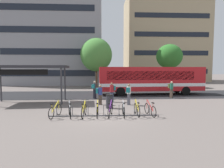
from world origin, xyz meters
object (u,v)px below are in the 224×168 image
object	(u,v)px
parked_bicycle_silver_1	(70,111)
trash_bin	(109,101)
transit_shelter	(29,68)
parked_bicycle_red_7	(150,110)
commuter_teal_pack_4	(100,93)
commuter_teal_pack_2	(129,93)
commuter_olive_pack_3	(171,88)
commuter_teal_pack_0	(112,91)
parked_bicycle_silver_5	(123,110)
commuter_teal_pack_1	(95,88)
parked_bicycle_yellow_3	(97,110)
parked_bicycle_purple_4	(110,110)
street_tree_1	(169,56)
parked_bicycle_yellow_0	(55,111)
parked_bicycle_yellow_6	(137,109)
street_tree_0	(96,55)
parked_bicycle_yellow_2	(84,111)
city_bus	(151,79)

from	to	relation	value
parked_bicycle_silver_1	trash_bin	xyz separation A→B (m)	(2.54, 2.43, 0.13)
transit_shelter	parked_bicycle_red_7	bearing A→B (deg)	-31.41
parked_bicycle_silver_1	commuter_teal_pack_4	xyz separation A→B (m)	(1.79, 3.84, 0.56)
commuter_teal_pack_2	commuter_olive_pack_3	xyz separation A→B (m)	(4.92, 3.62, -0.02)
commuter_teal_pack_0	commuter_teal_pack_4	xyz separation A→B (m)	(-1.08, -1.22, -0.07)
parked_bicycle_silver_1	parked_bicycle_silver_5	bearing A→B (deg)	-103.85
commuter_teal_pack_1	commuter_teal_pack_2	bearing A→B (deg)	-103.18
parked_bicycle_yellow_3	parked_bicycle_purple_4	distance (m)	0.80
commuter_teal_pack_2	street_tree_1	xyz separation A→B (m)	(8.89, 15.31, 4.07)
parked_bicycle_yellow_0	commuter_teal_pack_2	size ratio (longest dim) A/B	0.97
parked_bicycle_yellow_6	commuter_teal_pack_2	bearing A→B (deg)	-1.09
commuter_teal_pack_0	parked_bicycle_silver_5	bearing A→B (deg)	57.51
parked_bicycle_purple_4	commuter_olive_pack_3	size ratio (longest dim) A/B	0.99
transit_shelter	street_tree_0	world-z (taller)	street_tree_0
parked_bicycle_yellow_0	transit_shelter	size ratio (longest dim) A/B	0.25
parked_bicycle_yellow_2	street_tree_1	xyz separation A→B (m)	(12.19, 19.00, 4.69)
street_tree_1	parked_bicycle_purple_4	bearing A→B (deg)	-119.17
city_bus	transit_shelter	world-z (taller)	transit_shelter
street_tree_0	parked_bicycle_silver_5	bearing A→B (deg)	-83.12
commuter_teal_pack_4	parked_bicycle_silver_5	bearing A→B (deg)	-61.33
parked_bicycle_silver_5	commuter_olive_pack_3	distance (m)	9.31
parked_bicycle_silver_5	parked_bicycle_yellow_0	bearing A→B (deg)	92.27
parked_bicycle_yellow_0	parked_bicycle_yellow_3	world-z (taller)	same
parked_bicycle_yellow_2	trash_bin	world-z (taller)	trash_bin
commuter_teal_pack_0	commuter_olive_pack_3	size ratio (longest dim) A/B	1.02
parked_bicycle_red_7	commuter_teal_pack_0	xyz separation A→B (m)	(-2.17, 5.00, 0.63)
commuter_teal_pack_2	trash_bin	xyz separation A→B (m)	(-1.63, -1.21, -0.49)
parked_bicycle_silver_5	parked_bicycle_silver_1	bearing A→B (deg)	91.87
parked_bicycle_yellow_0	parked_bicycle_yellow_3	distance (m)	2.59
parked_bicycle_yellow_2	parked_bicycle_purple_4	size ratio (longest dim) A/B	1.01
parked_bicycle_yellow_0	parked_bicycle_silver_1	bearing A→B (deg)	-76.10
commuter_teal_pack_1	street_tree_0	distance (m)	12.93
parked_bicycle_yellow_2	street_tree_1	bearing A→B (deg)	-28.41
parked_bicycle_yellow_0	parked_bicycle_silver_1	world-z (taller)	same
street_tree_1	street_tree_0	bearing A→B (deg)	178.62
parked_bicycle_yellow_2	parked_bicycle_yellow_6	size ratio (longest dim) A/B	1.00
parked_bicycle_silver_5	transit_shelter	world-z (taller)	transit_shelter
city_bus	parked_bicycle_silver_5	size ratio (longest dim) A/B	7.03
city_bus	parked_bicycle_yellow_2	distance (m)	12.27
commuter_teal_pack_4	street_tree_1	world-z (taller)	street_tree_1
commuter_teal_pack_0	street_tree_1	xyz separation A→B (m)	(10.19, 13.89, 4.06)
city_bus	parked_bicycle_yellow_0	distance (m)	13.31
commuter_teal_pack_2	parked_bicycle_yellow_0	bearing A→B (deg)	149.09
parked_bicycle_yellow_3	parked_bicycle_purple_4	bearing A→B (deg)	-89.15
city_bus	commuter_teal_pack_1	size ratio (longest dim) A/B	6.82
transit_shelter	street_tree_1	distance (m)	22.40
parked_bicycle_yellow_0	street_tree_0	bearing A→B (deg)	6.64
parked_bicycle_yellow_0	city_bus	bearing A→B (deg)	-28.29
parked_bicycle_yellow_3	trash_bin	bearing A→B (deg)	-18.43
parked_bicycle_yellow_3	parked_bicycle_silver_5	world-z (taller)	same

